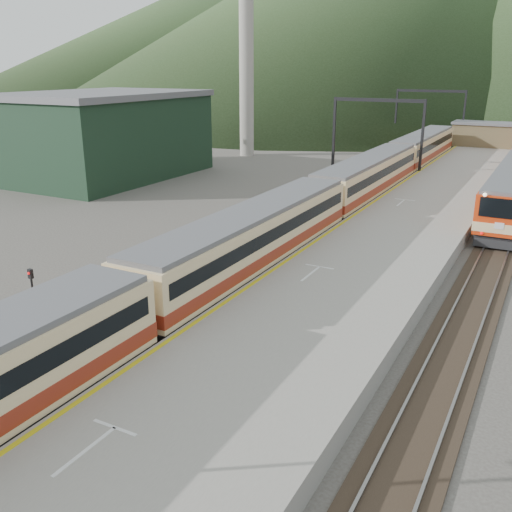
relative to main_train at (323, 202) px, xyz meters
The scene contains 14 objects.
track_main 7.08m from the main_train, 90.00° to the left, with size 2.60×200.00×0.23m.
track_far 8.67m from the main_train, 126.37° to the left, with size 2.60×200.00×0.23m.
track_second 13.50m from the main_train, 30.56° to the left, with size 2.60×200.00×0.23m.
platform 7.53m from the main_train, 40.54° to the left, with size 8.00×100.00×1.00m, color gray.
gantry_near 22.26m from the main_train, 97.45° to the left, with size 9.55×0.25×8.00m.
gantry_far 47.01m from the main_train, 93.49° to the left, with size 9.55×0.25×8.00m.
warehouse 29.43m from the main_train, 162.57° to the left, with size 14.50×20.50×8.60m.
smokestack 38.47m from the main_train, 127.39° to the left, with size 1.80×1.80×30.00m, color #9E998E.
station_shed 45.14m from the main_train, 82.87° to the left, with size 9.40×4.40×3.10m.
hill_a 164.21m from the main_train, 104.31° to the left, with size 180.00×180.00×60.00m, color #2B411E.
hill_d 240.44m from the main_train, 120.13° to the left, with size 200.00×200.00×55.00m, color #2B411E.
main_train is the anchor object (origin of this frame).
short_signal_b 8.71m from the main_train, 105.78° to the right, with size 0.23×0.18×2.27m.
short_signal_c 20.93m from the main_train, 107.96° to the right, with size 0.23×0.17×2.27m.
Camera 1 is at (14.16, -3.44, 11.09)m, focal length 40.00 mm.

